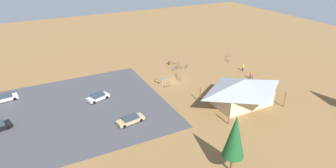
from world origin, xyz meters
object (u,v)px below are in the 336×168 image
bicycle_orange_near_sign (227,60)px  bicycle_black_by_bin (179,67)px  bicycle_yellow_front_row (158,81)px  car_white_front_row (5,98)px  bicycle_silver_lone_west (176,63)px  visitor_crossing_yard (251,75)px  bicycle_blue_edge_north (175,69)px  bicycle_teal_lone_east (187,66)px  bicycle_red_yard_right (179,79)px  trash_bin (169,63)px  pine_far_east (235,136)px  car_tan_second_row (130,119)px  bicycle_green_mid_cluster (177,75)px  bicycle_purple_back_row (228,56)px  visitor_near_lot (243,67)px  lot_sign (162,80)px  car_silver_mid_lot (98,97)px  bicycle_white_edge_south (167,85)px  bike_pavilion (243,90)px

bicycle_orange_near_sign → bicycle_black_by_bin: bearing=-7.2°
bicycle_yellow_front_row → car_white_front_row: bearing=-11.2°
bicycle_silver_lone_west → visitor_crossing_yard: size_ratio=0.98×
bicycle_blue_edge_north → car_white_front_row: car_white_front_row is taller
bicycle_teal_lone_east → bicycle_red_yard_right: (5.61, 6.00, 0.05)m
bicycle_red_yard_right → car_white_front_row: size_ratio=0.38×
bicycle_black_by_bin → bicycle_yellow_front_row: (8.25, 5.14, 0.00)m
bicycle_blue_edge_north → visitor_crossing_yard: (-13.10, 12.19, 0.51)m
bicycle_red_yard_right → bicycle_blue_edge_north: 6.06m
trash_bin → pine_far_east: bearing=74.4°
bicycle_teal_lone_east → bicycle_blue_edge_north: 3.61m
pine_far_east → visitor_crossing_yard: bearing=-136.5°
car_tan_second_row → bicycle_red_yard_right: bearing=-144.4°
bicycle_red_yard_right → bicycle_blue_edge_north: bicycle_blue_edge_north is taller
bicycle_teal_lone_east → bicycle_green_mid_cluster: bearing=37.5°
bicycle_teal_lone_east → car_tan_second_row: 27.48m
pine_far_east → bicycle_purple_back_row: 45.30m
visitor_near_lot → car_tan_second_row: bearing=15.9°
lot_sign → bicycle_blue_edge_north: bearing=-134.8°
trash_bin → visitor_near_lot: bearing=139.7°
car_silver_mid_lot → bicycle_silver_lone_west: bearing=-156.4°
bicycle_teal_lone_east → visitor_crossing_yard: visitor_crossing_yard is taller
car_tan_second_row → visitor_near_lot: 33.72m
bicycle_white_edge_south → car_tan_second_row: (11.94, 9.69, 0.31)m
bicycle_blue_edge_north → car_tan_second_row: size_ratio=0.37×
bicycle_green_mid_cluster → visitor_crossing_yard: (-14.34, 8.76, 0.51)m
visitor_near_lot → lot_sign: bearing=-3.0°
lot_sign → visitor_near_lot: 21.28m
bicycle_yellow_front_row → bicycle_purple_back_row: bicycle_yellow_front_row is taller
bike_pavilion → bicycle_black_by_bin: 21.53m
bicycle_green_mid_cluster → bicycle_red_yard_right: (0.77, 2.29, 0.00)m
trash_bin → pine_far_east: 40.03m
pine_far_east → bicycle_black_by_bin: bearing=-108.3°
visitor_near_lot → bicycle_teal_lone_east: bearing=-36.0°
visitor_near_lot → bicycle_purple_back_row: bearing=-106.8°
lot_sign → car_tan_second_row: lot_sign is taller
bicycle_blue_edge_north → visitor_crossing_yard: bearing=137.1°
bicycle_silver_lone_west → bicycle_blue_edge_north: bearing=57.6°
bicycle_white_edge_south → visitor_near_lot: (-20.48, 0.44, 0.55)m
bicycle_silver_lone_west → bicycle_red_yard_right: bicycle_red_yard_right is taller
lot_sign → bicycle_red_yard_right: bearing=-168.6°
car_tan_second_row → car_silver_mid_lot: car_silver_mid_lot is taller
car_tan_second_row → visitor_near_lot: bearing=-164.1°
bicycle_white_edge_south → bicycle_silver_lone_west: bearing=-126.6°
bike_pavilion → bicycle_white_edge_south: bike_pavilion is taller
bicycle_orange_near_sign → car_silver_mid_lot: car_silver_mid_lot is taller
bicycle_green_mid_cluster → bicycle_orange_near_sign: 16.57m
bicycle_yellow_front_row → car_silver_mid_lot: size_ratio=0.32×
bike_pavilion → bicycle_teal_lone_east: bike_pavilion is taller
bike_pavilion → car_silver_mid_lot: bearing=-30.6°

